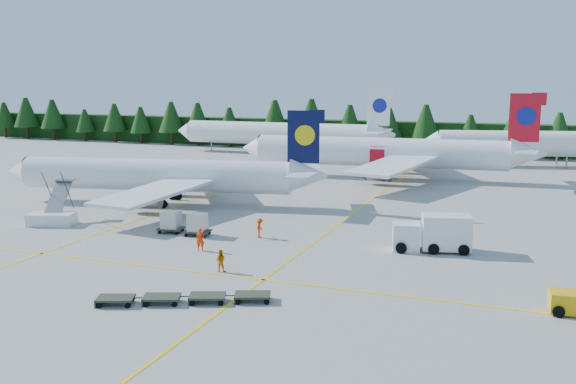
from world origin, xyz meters
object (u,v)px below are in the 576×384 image
(airstairs, at_px, (53,215))
(airliner_red, at_px, (374,153))
(service_truck, at_px, (432,233))
(airliner_navy, at_px, (151,175))

(airstairs, bearing_deg, airliner_red, 41.84)
(airliner_red, distance_m, service_truck, 41.08)
(airliner_navy, xyz_separation_m, service_truck, (33.82, -9.85, -1.76))
(airstairs, relative_size, service_truck, 1.00)
(airliner_navy, relative_size, airliner_red, 0.87)
(airliner_navy, relative_size, service_truck, 5.51)
(airstairs, distance_m, service_truck, 37.14)
(airstairs, height_order, service_truck, airstairs)
(airliner_navy, xyz_separation_m, airstairs, (-3.19, -12.97, -2.42))
(service_truck, bearing_deg, airliner_red, 96.24)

